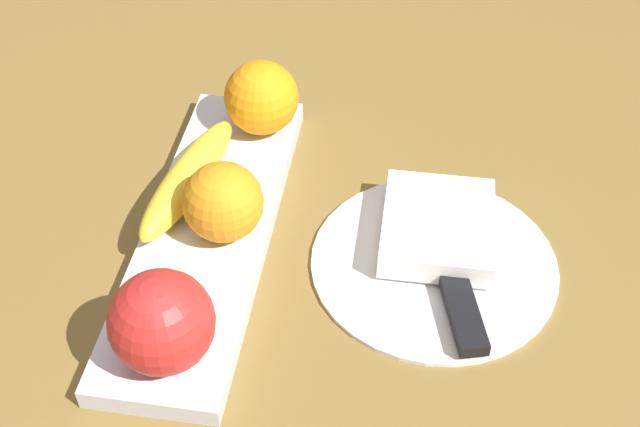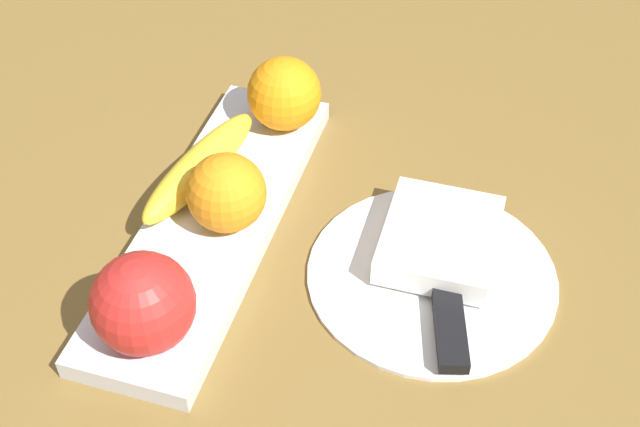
# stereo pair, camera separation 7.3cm
# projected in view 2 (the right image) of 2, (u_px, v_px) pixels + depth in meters

# --- Properties ---
(ground_plane) EXTENTS (2.40, 2.40, 0.00)m
(ground_plane) POSITION_uv_depth(u_px,v_px,m) (248.00, 224.00, 0.79)
(ground_plane) COLOR brown
(fruit_tray) EXTENTS (0.38, 0.11, 0.02)m
(fruit_tray) POSITION_uv_depth(u_px,v_px,m) (214.00, 221.00, 0.78)
(fruit_tray) COLOR silver
(fruit_tray) RESTS_ON ground_plane
(apple) EXTENTS (0.08, 0.08, 0.08)m
(apple) POSITION_uv_depth(u_px,v_px,m) (143.00, 304.00, 0.65)
(apple) COLOR red
(apple) RESTS_ON fruit_tray
(banana) EXTENTS (0.18, 0.07, 0.04)m
(banana) POSITION_uv_depth(u_px,v_px,m) (200.00, 166.00, 0.79)
(banana) COLOR yellow
(banana) RESTS_ON fruit_tray
(orange_near_apple) EXTENTS (0.07, 0.07, 0.07)m
(orange_near_apple) POSITION_uv_depth(u_px,v_px,m) (226.00, 193.00, 0.74)
(orange_near_apple) COLOR orange
(orange_near_apple) RESTS_ON fruit_tray
(orange_near_banana) EXTENTS (0.07, 0.07, 0.07)m
(orange_near_banana) POSITION_uv_depth(u_px,v_px,m) (284.00, 94.00, 0.84)
(orange_near_banana) COLOR orange
(orange_near_banana) RESTS_ON fruit_tray
(dinner_plate) EXTENTS (0.22, 0.22, 0.01)m
(dinner_plate) POSITION_uv_depth(u_px,v_px,m) (432.00, 274.00, 0.74)
(dinner_plate) COLOR white
(dinner_plate) RESTS_ON ground_plane
(folded_napkin) EXTENTS (0.12, 0.10, 0.03)m
(folded_napkin) POSITION_uv_depth(u_px,v_px,m) (440.00, 239.00, 0.75)
(folded_napkin) COLOR white
(folded_napkin) RESTS_ON dinner_plate
(knife) EXTENTS (0.18, 0.07, 0.01)m
(knife) POSITION_uv_depth(u_px,v_px,m) (448.00, 310.00, 0.70)
(knife) COLOR silver
(knife) RESTS_ON dinner_plate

